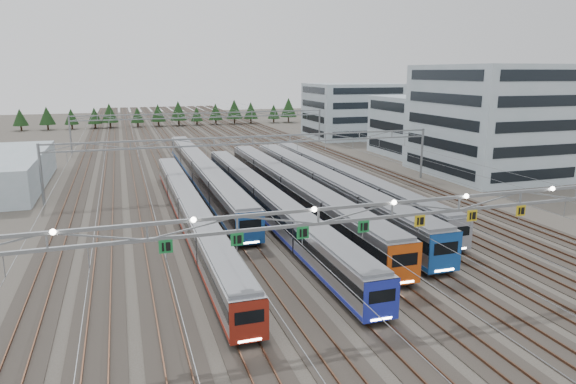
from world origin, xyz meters
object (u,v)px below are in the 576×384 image
object	(u,v)px
train_a	(190,211)
depot_bldg_north	(352,111)
train_c	(265,200)
west_shed	(8,171)
train_b	(202,172)
train_e	(324,186)
train_d	(292,190)
gantry_mid	(253,146)
train_f	(343,180)
depot_bldg_south	(488,121)
gantry_near	(392,213)
depot_bldg_mid	(416,126)
gantry_far	(204,119)

from	to	relation	value
train_a	depot_bldg_north	distance (m)	85.07
train_c	west_shed	distance (m)	41.77
train_b	train_c	xyz separation A→B (m)	(4.50, -18.88, -0.16)
train_e	train_d	bearing A→B (deg)	-173.78
train_e	train_c	bearing A→B (deg)	-158.18
gantry_mid	train_f	bearing A→B (deg)	-29.83
depot_bldg_south	train_b	bearing A→B (deg)	173.25
gantry_near	train_e	bearing A→B (deg)	77.06
train_a	depot_bldg_mid	size ratio (longest dim) A/B	3.41
train_d	depot_bldg_mid	world-z (taller)	depot_bldg_mid
train_b	gantry_far	distance (m)	41.03
train_d	train_f	bearing A→B (deg)	26.93
gantry_mid	west_shed	world-z (taller)	gantry_mid
train_b	depot_bldg_south	bearing A→B (deg)	-6.75
gantry_mid	gantry_far	world-z (taller)	same
train_a	depot_bldg_mid	distance (m)	63.70
train_f	gantry_far	bearing A→B (deg)	102.33
train_d	gantry_far	size ratio (longest dim) A/B	0.97
depot_bldg_south	west_shed	distance (m)	75.40
train_c	train_f	xyz separation A→B (m)	(13.50, 7.69, 0.07)
gantry_far	west_shed	size ratio (longest dim) A/B	1.88
train_a	gantry_mid	size ratio (longest dim) A/B	0.97
train_b	train_c	size ratio (longest dim) A/B	1.04
depot_bldg_mid	train_d	bearing A→B (deg)	-139.29
depot_bldg_mid	depot_bldg_north	distance (m)	30.33
train_c	depot_bldg_mid	distance (m)	55.52
train_b	train_f	size ratio (longest dim) A/B	1.13
train_c	depot_bldg_north	size ratio (longest dim) A/B	2.65
train_c	depot_bldg_south	distance (m)	44.55
train_a	gantry_mid	xyz separation A→B (m)	(11.25, 15.93, 4.49)
depot_bldg_mid	west_shed	world-z (taller)	depot_bldg_mid
train_b	train_e	size ratio (longest dim) A/B	1.12
train_d	west_shed	size ratio (longest dim) A/B	1.83
depot_bldg_south	depot_bldg_mid	distance (m)	22.49
train_d	train_e	distance (m)	4.53
depot_bldg_mid	depot_bldg_south	bearing A→B (deg)	-91.12
gantry_near	gantry_far	bearing A→B (deg)	89.97
train_a	gantry_near	size ratio (longest dim) A/B	0.97
train_f	gantry_near	world-z (taller)	gantry_near
train_b	gantry_far	world-z (taller)	gantry_far
train_b	depot_bldg_mid	size ratio (longest dim) A/B	3.77
depot_bldg_south	depot_bldg_north	bearing A→B (deg)	89.75
gantry_near	west_shed	world-z (taller)	gantry_near
train_a	train_c	xyz separation A→B (m)	(9.00, 1.80, 0.09)
train_e	west_shed	distance (m)	47.13
gantry_far	train_f	bearing A→B (deg)	-77.67
train_c	gantry_far	bearing A→B (deg)	87.82
train_e	gantry_mid	distance (m)	13.17
depot_bldg_south	depot_bldg_mid	size ratio (longest dim) A/B	1.38
gantry_near	west_shed	xyz separation A→B (m)	(-34.19, 52.85, -4.61)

